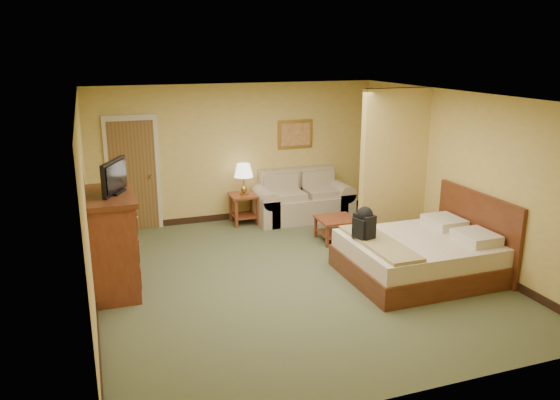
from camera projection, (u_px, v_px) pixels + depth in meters
name	position (u px, v px, depth m)	size (l,w,h in m)	color
floor	(293.00, 276.00, 7.98)	(6.00, 6.00, 0.00)	#515839
ceiling	(295.00, 96.00, 7.27)	(6.00, 6.00, 0.00)	white
back_wall	(238.00, 153.00, 10.35)	(5.50, 0.02, 2.60)	#D2B459
left_wall	(86.00, 209.00, 6.74)	(0.02, 6.00, 2.60)	#D2B459
right_wall	(458.00, 176.00, 8.51)	(0.02, 6.00, 2.60)	#D2B459
partition	(394.00, 167.00, 9.15)	(1.20, 0.15, 2.60)	#D2B459
door	(133.00, 175.00, 9.76)	(0.94, 0.16, 2.10)	beige
baseboard	(239.00, 215.00, 10.67)	(5.50, 0.02, 0.12)	black
loveseat	(302.00, 203.00, 10.60)	(1.88, 0.87, 0.95)	tan
side_table	(244.00, 204.00, 10.28)	(0.52, 0.52, 0.57)	maroon
table_lamp	(244.00, 171.00, 10.11)	(0.35, 0.35, 0.58)	#A17C3B
coffee_table	(336.00, 224.00, 9.38)	(0.66, 0.66, 0.41)	maroon
wall_picture	(295.00, 134.00, 10.62)	(0.72, 0.04, 0.56)	#B78E3F
dresser	(112.00, 242.00, 7.37)	(0.67, 1.28, 1.37)	maroon
tv	(114.00, 178.00, 7.16)	(0.35, 0.68, 0.45)	black
bed	(424.00, 255.00, 7.94)	(2.13, 1.81, 1.17)	#502312
backpack	(365.00, 223.00, 7.72)	(0.26, 0.33, 0.50)	black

